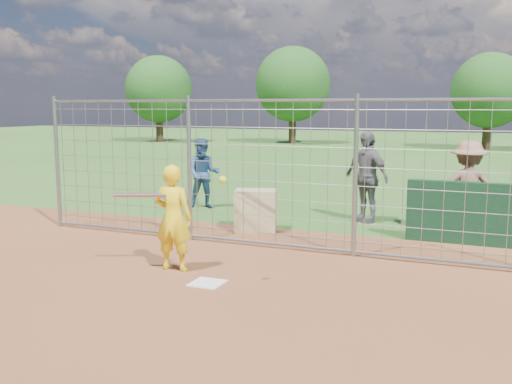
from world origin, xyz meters
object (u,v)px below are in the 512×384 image
at_px(bystander_a, 203,174).
at_px(bystander_b, 366,177).
at_px(bystander_c, 468,188).
at_px(batter, 173,218).
at_px(equipment_bin, 256,210).

xyz_separation_m(bystander_a, bystander_b, (3.89, -0.11, 0.12)).
height_order(bystander_a, bystander_c, bystander_c).
relative_size(batter, equipment_bin, 1.97).
relative_size(batter, bystander_c, 0.89).
bearing_deg(bystander_c, bystander_b, -23.71).
bearing_deg(equipment_bin, bystander_b, 25.07).
distance_m(bystander_a, equipment_bin, 2.80).
height_order(bystander_b, equipment_bin, bystander_b).
bearing_deg(batter, equipment_bin, -96.22).
bearing_deg(bystander_b, equipment_bin, -105.17).
bearing_deg(bystander_a, bystander_b, -24.23).
xyz_separation_m(batter, bystander_a, (-2.06, 4.79, 0.04)).
xyz_separation_m(batter, bystander_c, (3.85, 4.17, 0.10)).
distance_m(bystander_b, equipment_bin, 2.52).
bearing_deg(batter, bystander_a, -72.08).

